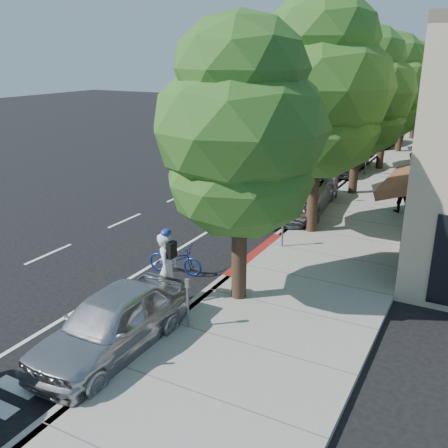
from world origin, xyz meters
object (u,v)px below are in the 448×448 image
Objects in this scene: street_tree_5 at (418,83)px; pedestrian at (402,190)px; cyclist at (167,269)px; white_pickup at (332,149)px; street_tree_4 at (405,85)px; street_tree_1 at (319,90)px; dark_sedan at (344,158)px; street_tree_3 at (387,88)px; near_car_a at (111,323)px; silver_suv at (294,192)px; dark_suv_far at (383,136)px; street_tree_0 at (240,132)px; street_tree_2 at (361,93)px; bicycle at (175,259)px.

street_tree_5 is 3.80× the size of pedestrian.
street_tree_5 is at bearing -22.94° from cyclist.
street_tree_4 is at bearing 63.24° from white_pickup.
street_tree_1 is 1.69× the size of dark_sedan.
street_tree_3 is at bearing -90.00° from street_tree_4.
near_car_a is at bearing -98.38° from street_tree_1.
street_tree_5 is at bearing 88.21° from near_car_a.
street_tree_4 reaches higher than white_pickup.
dark_suv_far is (0.17, 17.49, -0.04)m from silver_suv.
dark_suv_far is at bearing 126.56° from street_tree_4.
pedestrian is (2.49, 9.96, -3.50)m from street_tree_0.
dark_sedan is 1.04× the size of dark_suv_far.
street_tree_0 reaches higher than white_pickup.
street_tree_4 is 6.00m from street_tree_5.
dark_sedan is at bearing -83.96° from dark_suv_far.
dark_sedan is at bearing 110.00° from street_tree_2.
pedestrian is (2.49, -2.04, -3.64)m from street_tree_2.
street_tree_4 is 4.21× the size of bicycle.
silver_suv is at bearing -76.93° from white_pickup.
street_tree_0 is at bearing -75.88° from white_pickup.
silver_suv is 10.68m from white_pickup.
near_car_a is at bearing 60.43° from pedestrian.
street_tree_1 is at bearing -78.48° from dark_suv_far.
silver_suv is 1.04× the size of white_pickup.
near_car_a is at bearing -92.91° from street_tree_4.
bicycle is 10.52m from pedestrian.
near_car_a is (0.00, -29.39, -0.08)m from dark_suv_far.
street_tree_2 is at bearing 60.44° from silver_suv.
bicycle is at bearing -115.44° from street_tree_1.
street_tree_2 is 6.00m from street_tree_3.
street_tree_4 is 16.09m from silver_suv.
street_tree_3 is at bearing 90.00° from street_tree_1.
street_tree_3 is 4.17× the size of pedestrian.
street_tree_2 is at bearing 90.00° from street_tree_1.
bicycle is 0.29× the size of white_pickup.
pedestrian is (5.00, 9.23, 0.60)m from bicycle.
street_tree_2 is 4.86m from pedestrian.
dark_suv_far is (-1.40, 25.89, -3.75)m from street_tree_0.
street_tree_4 reaches higher than bicycle.
street_tree_3 is 1.59× the size of dark_suv_far.
pedestrian is at bearing -72.81° from street_tree_3.
street_tree_3 is 1.24× the size of silver_suv.
dark_suv_far is at bearing 81.05° from white_pickup.
dark_suv_far is 2.61× the size of pedestrian.
bicycle is at bearing 7.89° from cyclist.
white_pickup is at bearing -6.41° from bicycle.
street_tree_2 reaches higher than street_tree_4.
dark_sedan is at bearing 95.67° from street_tree_0.
street_tree_1 is at bearing -62.75° from silver_suv.
street_tree_1 reaches higher than street_tree_3.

